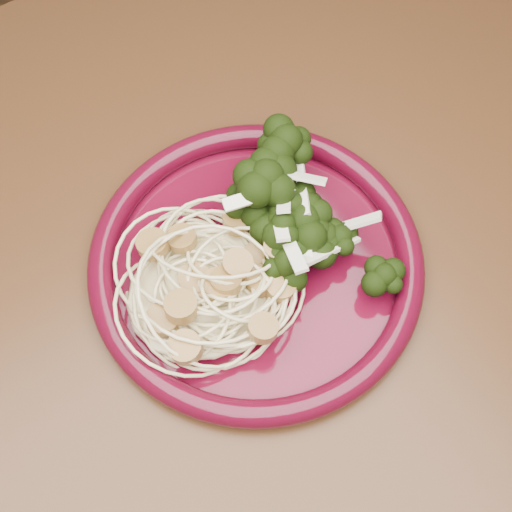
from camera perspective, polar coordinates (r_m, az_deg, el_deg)
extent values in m
plane|color=#55371D|center=(1.27, 2.95, -16.02)|extent=(3.50, 3.50, 0.00)
cube|color=#472814|center=(0.58, 6.22, -1.11)|extent=(1.20, 0.80, 0.04)
cylinder|color=#472814|center=(1.28, 15.70, 15.38)|extent=(0.06, 0.06, 0.71)
cylinder|color=#470618|center=(0.55, 0.00, -0.83)|extent=(0.25, 0.25, 0.01)
torus|color=#470416|center=(0.55, 0.00, -0.43)|extent=(0.26, 0.26, 0.02)
ellipsoid|color=beige|center=(0.53, -4.00, -2.30)|extent=(0.13, 0.11, 0.03)
ellipsoid|color=black|center=(0.54, 4.75, 3.30)|extent=(0.09, 0.15, 0.05)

